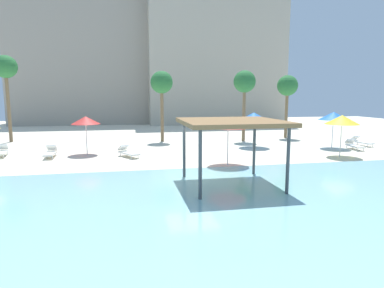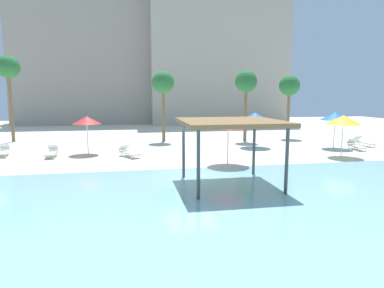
{
  "view_description": "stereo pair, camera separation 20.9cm",
  "coord_description": "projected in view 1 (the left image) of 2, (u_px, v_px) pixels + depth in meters",
  "views": [
    {
      "loc": [
        -3.11,
        -15.93,
        4.01
      ],
      "look_at": [
        0.41,
        2.0,
        1.3
      ],
      "focal_mm": 31.03,
      "sensor_mm": 36.0,
      "label": 1
    },
    {
      "loc": [
        -2.9,
        -15.97,
        4.01
      ],
      "look_at": [
        0.41,
        2.0,
        1.3
      ],
      "focal_mm": 31.03,
      "sensor_mm": 36.0,
      "label": 2
    }
  ],
  "objects": [
    {
      "name": "ground_plane",
      "position": [
        192.0,
        176.0,
        16.64
      ],
      "size": [
        80.0,
        80.0,
        0.0
      ],
      "primitive_type": "plane",
      "color": "beige"
    },
    {
      "name": "lagoon_water",
      "position": [
        221.0,
        211.0,
        11.54
      ],
      "size": [
        44.0,
        13.5,
        0.04
      ],
      "primitive_type": "cube",
      "color": "#8CC6CC",
      "rests_on": "ground"
    },
    {
      "name": "beach_umbrella_red_4",
      "position": [
        228.0,
        122.0,
        18.84
      ],
      "size": [
        2.35,
        2.35,
        2.8
      ],
      "color": "silver",
      "rests_on": "ground"
    },
    {
      "name": "lounge_chair_5",
      "position": [
        50.0,
        152.0,
        21.51
      ],
      "size": [
        0.69,
        1.92,
        0.74
      ],
      "rotation": [
        0.0,
        0.0,
        -1.52
      ],
      "color": "white",
      "rests_on": "ground"
    },
    {
      "name": "lounge_chair_0",
      "position": [
        2.0,
        151.0,
        21.81
      ],
      "size": [
        0.92,
        1.97,
        0.74
      ],
      "rotation": [
        0.0,
        0.0,
        -1.4
      ],
      "color": "white",
      "rests_on": "ground"
    },
    {
      "name": "hotel_block_0",
      "position": [
        103.0,
        57.0,
        48.67
      ],
      "size": [
        23.89,
        11.47,
        18.94
      ],
      "primitive_type": "cube",
      "color": "#9E9384",
      "rests_on": "ground"
    },
    {
      "name": "palm_tree_0",
      "position": [
        162.0,
        84.0,
        28.13
      ],
      "size": [
        1.9,
        1.9,
        6.02
      ],
      "color": "brown",
      "rests_on": "ground"
    },
    {
      "name": "beach_umbrella_blue_5",
      "position": [
        254.0,
        117.0,
        25.43
      ],
      "size": [
        2.34,
        2.34,
        2.69
      ],
      "color": "silver",
      "rests_on": "ground"
    },
    {
      "name": "hotel_block_1",
      "position": [
        214.0,
        48.0,
        47.64
      ],
      "size": [
        19.01,
        8.69,
        21.44
      ],
      "primitive_type": "cube",
      "color": "#B2A893",
      "rests_on": "ground"
    },
    {
      "name": "lounge_chair_2",
      "position": [
        354.0,
        145.0,
        24.67
      ],
      "size": [
        0.87,
        1.96,
        0.74
      ],
      "rotation": [
        0.0,
        0.0,
        -1.72
      ],
      "color": "white",
      "rests_on": "ground"
    },
    {
      "name": "palm_tree_1",
      "position": [
        245.0,
        83.0,
        28.48
      ],
      "size": [
        1.9,
        1.9,
        6.1
      ],
      "color": "brown",
      "rests_on": "ground"
    },
    {
      "name": "shade_pavilion",
      "position": [
        232.0,
        124.0,
        14.44
      ],
      "size": [
        4.29,
        4.29,
        2.93
      ],
      "color": "#42474C",
      "rests_on": "ground"
    },
    {
      "name": "lounge_chair_6",
      "position": [
        361.0,
        141.0,
        26.51
      ],
      "size": [
        0.9,
        1.97,
        0.74
      ],
      "rotation": [
        0.0,
        0.0,
        -1.41
      ],
      "color": "white",
      "rests_on": "ground"
    },
    {
      "name": "palm_tree_2",
      "position": [
        6.0,
        69.0,
        27.67
      ],
      "size": [
        1.9,
        1.9,
        7.3
      ],
      "color": "brown",
      "rests_on": "ground"
    },
    {
      "name": "beach_umbrella_yellow_2",
      "position": [
        342.0,
        120.0,
        21.51
      ],
      "size": [
        2.17,
        2.17,
        2.72
      ],
      "color": "silver",
      "rests_on": "ground"
    },
    {
      "name": "beach_umbrella_red_3",
      "position": [
        86.0,
        120.0,
        22.3
      ],
      "size": [
        1.92,
        1.92,
        2.59
      ],
      "color": "silver",
      "rests_on": "ground"
    },
    {
      "name": "lounge_chair_1",
      "position": [
        128.0,
        152.0,
        21.62
      ],
      "size": [
        1.46,
        1.94,
        0.74
      ],
      "rotation": [
        0.0,
        0.0,
        -1.05
      ],
      "color": "white",
      "rests_on": "ground"
    },
    {
      "name": "beach_umbrella_blue_1",
      "position": [
        334.0,
        116.0,
        24.97
      ],
      "size": [
        2.19,
        2.19,
        2.75
      ],
      "color": "silver",
      "rests_on": "ground"
    },
    {
      "name": "palm_tree_3",
      "position": [
        287.0,
        87.0,
        30.72
      ],
      "size": [
        1.9,
        1.9,
        5.82
      ],
      "color": "brown",
      "rests_on": "ground"
    }
  ]
}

